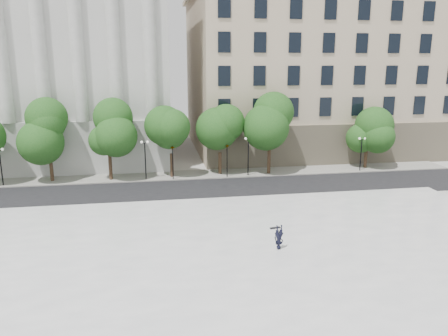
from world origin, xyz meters
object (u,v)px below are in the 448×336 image
at_px(person_lying, 279,246).
at_px(skateboard, 275,228).
at_px(traffic_light_west, 172,146).
at_px(traffic_light_east, 227,145).

xyz_separation_m(person_lying, skateboard, (0.77, 3.53, -0.18)).
relative_size(traffic_light_west, traffic_light_east, 1.01).
relative_size(traffic_light_west, person_lying, 2.59).
distance_m(person_lying, skateboard, 3.62).
bearing_deg(traffic_light_east, person_lying, -90.09).
height_order(traffic_light_east, person_lying, traffic_light_east).
relative_size(person_lying, skateboard, 2.08).
bearing_deg(skateboard, person_lying, -111.79).
height_order(traffic_light_west, traffic_light_east, traffic_light_west).
height_order(person_lying, skateboard, person_lying).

